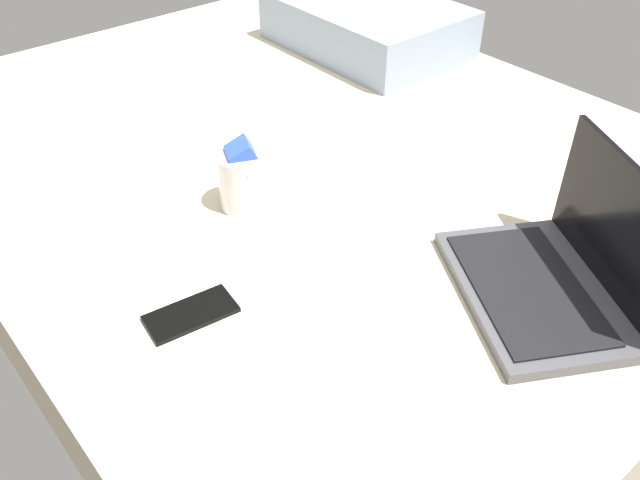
% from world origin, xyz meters
% --- Properties ---
extents(bed_mattress, '(1.80, 1.40, 0.18)m').
position_xyz_m(bed_mattress, '(0.00, 0.00, 0.09)').
color(bed_mattress, beige).
rests_on(bed_mattress, ground).
extents(laptop, '(0.40, 0.36, 0.23)m').
position_xyz_m(laptop, '(0.65, 0.01, 0.22)').
color(laptop, '#4C4C51').
rests_on(laptop, bed_mattress).
extents(snack_cup, '(0.09, 0.09, 0.14)m').
position_xyz_m(snack_cup, '(0.12, -0.23, 0.24)').
color(snack_cup, silver).
rests_on(snack_cup, bed_mattress).
extents(cell_phone, '(0.09, 0.15, 0.01)m').
position_xyz_m(cell_phone, '(0.32, -0.47, 0.18)').
color(cell_phone, black).
rests_on(cell_phone, bed_mattress).
extents(pillow, '(0.52, 0.36, 0.13)m').
position_xyz_m(pillow, '(-0.30, 0.48, 0.24)').
color(pillow, '#8C9EB7').
rests_on(pillow, bed_mattress).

